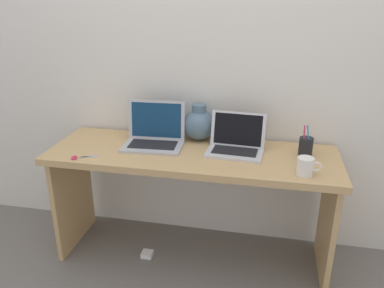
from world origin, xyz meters
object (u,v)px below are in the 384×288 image
(pen_cup, at_px, (306,147))
(power_brick, at_px, (147,254))
(green_vase, at_px, (199,124))
(coffee_mug, at_px, (306,166))
(laptop_left, at_px, (155,133))
(scissors, at_px, (80,157))
(laptop_right, at_px, (236,142))

(pen_cup, height_order, power_brick, pen_cup)
(green_vase, distance_m, coffee_mug, 0.74)
(laptop_left, height_order, power_brick, laptop_left)
(coffee_mug, bearing_deg, laptop_left, 163.45)
(scissors, relative_size, power_brick, 2.04)
(coffee_mug, relative_size, power_brick, 1.75)
(laptop_left, xyz_separation_m, pen_cup, (0.89, -0.00, -0.01))
(scissors, bearing_deg, laptop_left, 39.53)
(laptop_right, distance_m, pen_cup, 0.39)
(laptop_right, bearing_deg, scissors, -161.70)
(scissors, bearing_deg, green_vase, 35.52)
(laptop_right, bearing_deg, power_brick, -164.23)
(laptop_right, bearing_deg, coffee_mug, -33.57)
(laptop_right, xyz_separation_m, pen_cup, (0.39, 0.01, -0.00))
(laptop_right, height_order, power_brick, laptop_right)
(coffee_mug, distance_m, power_brick, 1.18)
(coffee_mug, xyz_separation_m, power_brick, (-0.90, 0.10, -0.75))
(laptop_right, bearing_deg, green_vase, 149.12)
(green_vase, relative_size, scissors, 1.59)
(laptop_right, bearing_deg, pen_cup, 1.41)
(power_brick, bearing_deg, coffee_mug, -6.30)
(pen_cup, xyz_separation_m, scissors, (-1.24, -0.29, -0.05))
(pen_cup, bearing_deg, laptop_right, -178.59)
(laptop_right, distance_m, power_brick, 0.94)
(green_vase, xyz_separation_m, power_brick, (-0.28, -0.30, -0.80))
(laptop_right, xyz_separation_m, green_vase, (-0.25, 0.15, 0.04))
(green_vase, bearing_deg, power_brick, -133.19)
(laptop_left, distance_m, green_vase, 0.29)
(scissors, bearing_deg, coffee_mug, 1.53)
(laptop_left, xyz_separation_m, coffee_mug, (0.87, -0.26, -0.02))
(scissors, bearing_deg, power_brick, 22.28)
(pen_cup, height_order, scissors, pen_cup)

